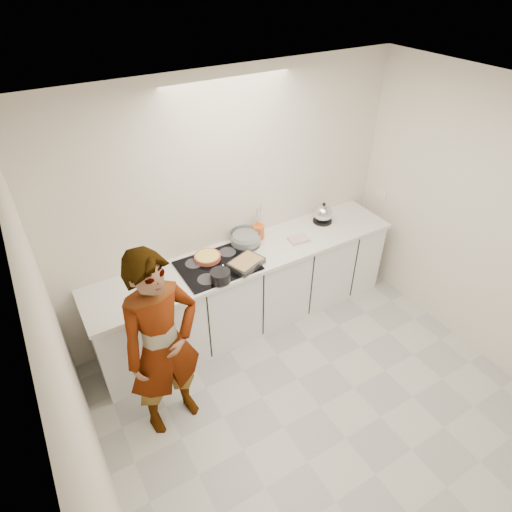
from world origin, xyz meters
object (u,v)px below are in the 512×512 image
baking_dish (246,263)px  utensil_crock (259,232)px  saucepan (220,276)px  cook (163,346)px  hob (218,266)px  mixing_bowl (246,239)px  tart_dish (208,257)px  kettle (323,214)px

baking_dish → utensil_crock: bearing=45.7°
saucepan → utensil_crock: bearing=33.6°
baking_dish → cook: cook is taller
hob → mixing_bowl: mixing_bowl is taller
tart_dish → cook: cook is taller
baking_dish → mixing_bowl: mixing_bowl is taller
hob → mixing_bowl: size_ratio=1.80×
tart_dish → baking_dish: (0.27, -0.29, 0.01)m
saucepan → baking_dish: bearing=13.9°
mixing_bowl → utensil_crock: size_ratio=2.70×
saucepan → baking_dish: saucepan is taller
mixing_bowl → tart_dish: bearing=-173.8°
utensil_crock → hob: bearing=-159.6°
saucepan → mixing_bowl: 0.64m
hob → saucepan: 0.24m
cook → baking_dish: bearing=17.8°
tart_dish → hob: bearing=-74.9°
baking_dish → saucepan: bearing=-166.1°
saucepan → utensil_crock: size_ratio=1.30×
mixing_bowl → kettle: (0.94, -0.05, 0.04)m
hob → utensil_crock: 0.63m
kettle → cook: (-2.16, -0.79, -0.13)m
hob → kettle: (1.35, 0.13, 0.09)m
kettle → hob: bearing=-174.3°
tart_dish → saucepan: size_ratio=1.48×
mixing_bowl → baking_dish: bearing=-119.0°
tart_dish → cook: bearing=-133.9°
saucepan → utensil_crock: (0.67, 0.44, 0.01)m
hob → saucepan: (-0.08, -0.22, 0.06)m
baking_dish → cook: bearing=-153.8°
tart_dish → mixing_bowl: bearing=6.2°
tart_dish → baking_dish: size_ratio=0.76×
tart_dish → cook: 1.10m
mixing_bowl → kettle: kettle is taller
baking_dish → hob: bearing=147.3°
saucepan → mixing_bowl: size_ratio=0.48×
baking_dish → cook: 1.15m
baking_dish → utensil_crock: size_ratio=2.51×
hob → tart_dish: bearing=105.1°
tart_dish → utensil_crock: size_ratio=1.92×
hob → saucepan: bearing=-109.8°
saucepan → mixing_bowl: saucepan is taller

